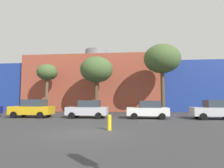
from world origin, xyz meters
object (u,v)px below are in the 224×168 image
at_px(parked_car_1, 32,108).
at_px(parked_car_2, 88,109).
at_px(bare_tree_1, 162,59).
at_px(bollard_yellow_0, 109,123).
at_px(parked_car_3, 148,110).
at_px(bare_tree_0, 96,70).
at_px(bare_tree_2, 47,73).
at_px(parked_car_4, 215,110).

xyz_separation_m(parked_car_1, parked_car_2, (5.78, 0.00, -0.04)).
xyz_separation_m(parked_car_1, bare_tree_1, (13.94, 5.16, 5.88)).
height_order(parked_car_1, bollard_yellow_0, parked_car_1).
xyz_separation_m(parked_car_2, parked_car_3, (5.91, 0.00, -0.02)).
bearing_deg(parked_car_1, bare_tree_0, -135.19).
bearing_deg(bollard_yellow_0, bare_tree_2, 126.92).
height_order(parked_car_2, bare_tree_2, bare_tree_2).
relative_size(parked_car_1, parked_car_2, 1.05).
xyz_separation_m(parked_car_3, parked_car_4, (6.17, -0.00, 0.04)).
xyz_separation_m(parked_car_2, bare_tree_2, (-7.29, 6.50, 4.57)).
distance_m(parked_car_1, bollard_yellow_0, 11.35).
distance_m(parked_car_3, bare_tree_2, 15.41).
height_order(parked_car_1, parked_car_3, parked_car_1).
bearing_deg(parked_car_2, bare_tree_2, -41.74).
bearing_deg(bare_tree_2, bollard_yellow_0, -53.08).
bearing_deg(bare_tree_2, parked_car_2, -41.74).
height_order(parked_car_1, bare_tree_0, bare_tree_0).
bearing_deg(bare_tree_1, bare_tree_2, 175.01).
xyz_separation_m(parked_car_4, bare_tree_1, (-3.92, 5.16, 5.90)).
distance_m(parked_car_1, bare_tree_0, 9.20).
xyz_separation_m(parked_car_3, bollard_yellow_0, (-2.92, -7.18, -0.39)).
distance_m(bare_tree_1, bollard_yellow_0, 14.79).
distance_m(parked_car_1, bare_tree_1, 15.98).
bearing_deg(parked_car_2, parked_car_3, -180.00).
height_order(parked_car_4, bollard_yellow_0, parked_car_4).
relative_size(bare_tree_0, bollard_yellow_0, 8.02).
height_order(parked_car_4, bare_tree_1, bare_tree_1).
xyz_separation_m(bare_tree_0, bare_tree_2, (-7.11, 0.94, -0.20)).
xyz_separation_m(parked_car_4, bare_tree_2, (-19.37, 6.50, 4.55)).
height_order(parked_car_3, bare_tree_2, bare_tree_2).
bearing_deg(parked_car_2, parked_car_4, -180.00).
bearing_deg(parked_car_3, bollard_yellow_0, 67.88).
xyz_separation_m(bare_tree_2, bollard_yellow_0, (10.28, -13.68, -4.98)).
bearing_deg(bare_tree_2, bare_tree_1, -4.99).
height_order(bare_tree_1, bollard_yellow_0, bare_tree_1).
bearing_deg(bollard_yellow_0, bare_tree_1, 67.28).
distance_m(bare_tree_0, bare_tree_2, 7.18).
bearing_deg(bare_tree_0, parked_car_3, -42.45).
bearing_deg(parked_car_4, bare_tree_1, -52.73).
bearing_deg(parked_car_2, parked_car_1, 0.00).
bearing_deg(bollard_yellow_0, parked_car_3, 67.88).
distance_m(parked_car_2, bare_tree_1, 11.32).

